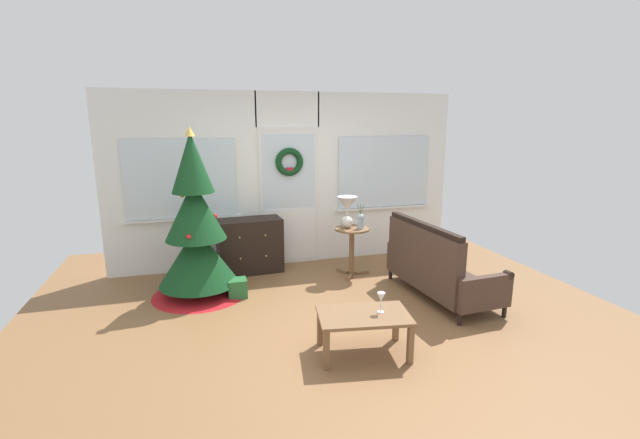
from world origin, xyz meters
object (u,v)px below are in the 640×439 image
at_px(coffee_table, 364,320).
at_px(wine_glass, 381,298).
at_px(table_lamp, 347,208).
at_px(settee_sofa, 435,268).
at_px(side_table, 352,242).
at_px(gift_box, 237,288).
at_px(christmas_tree, 196,235).
at_px(dresser_cabinet, 250,246).
at_px(flower_vase, 360,220).

relative_size(coffee_table, wine_glass, 4.67).
xyz_separation_m(table_lamp, wine_glass, (-0.41, -2.10, -0.43)).
relative_size(settee_sofa, side_table, 2.44).
bearing_deg(gift_box, table_lamp, 14.07).
relative_size(christmas_tree, side_table, 3.04).
bearing_deg(table_lamp, dresser_cabinet, 158.68).
bearing_deg(christmas_tree, coffee_table, -52.77).
height_order(side_table, coffee_table, side_table).
distance_m(settee_sofa, table_lamp, 1.45).
relative_size(table_lamp, gift_box, 1.92).
bearing_deg(dresser_cabinet, christmas_tree, -136.40).
bearing_deg(flower_vase, christmas_tree, -177.65).
distance_m(settee_sofa, flower_vase, 1.22).
bearing_deg(table_lamp, settee_sofa, -54.17).
bearing_deg(gift_box, wine_glass, -55.81).
xyz_separation_m(dresser_cabinet, gift_box, (-0.28, -0.90, -0.28)).
relative_size(flower_vase, coffee_table, 0.38).
xyz_separation_m(side_table, flower_vase, (0.10, -0.06, 0.31)).
xyz_separation_m(christmas_tree, side_table, (2.08, 0.15, -0.29)).
height_order(settee_sofa, flower_vase, flower_vase).
distance_m(side_table, coffee_table, 2.15).
distance_m(settee_sofa, side_table, 1.26).
relative_size(flower_vase, gift_box, 1.53).
distance_m(flower_vase, gift_box, 1.88).
height_order(christmas_tree, side_table, christmas_tree).
relative_size(table_lamp, coffee_table, 0.48).
bearing_deg(christmas_tree, wine_glass, -49.91).
distance_m(dresser_cabinet, coffee_table, 2.70).
relative_size(christmas_tree, dresser_cabinet, 2.24).
bearing_deg(coffee_table, wine_glass, -3.20).
bearing_deg(wine_glass, table_lamp, 79.04).
relative_size(table_lamp, flower_vase, 1.26).
bearing_deg(gift_box, dresser_cabinet, 72.76).
bearing_deg(flower_vase, settee_sofa, -57.73).
relative_size(dresser_cabinet, flower_vase, 2.65).
distance_m(christmas_tree, flower_vase, 2.18).
height_order(wine_glass, gift_box, wine_glass).
bearing_deg(settee_sofa, table_lamp, 125.83).
xyz_separation_m(table_lamp, coffee_table, (-0.57, -2.09, -0.63)).
distance_m(side_table, table_lamp, 0.49).
relative_size(settee_sofa, coffee_table, 1.83).
xyz_separation_m(side_table, coffee_table, (-0.63, -2.05, -0.15)).
xyz_separation_m(side_table, table_lamp, (-0.06, 0.04, 0.48)).
bearing_deg(dresser_cabinet, coffee_table, -74.52).
bearing_deg(settee_sofa, gift_box, 163.89).
height_order(christmas_tree, wine_glass, christmas_tree).
xyz_separation_m(christmas_tree, dresser_cabinet, (0.73, 0.69, -0.39)).
xyz_separation_m(settee_sofa, side_table, (-0.71, 1.03, 0.11)).
distance_m(dresser_cabinet, side_table, 1.46).
xyz_separation_m(coffee_table, gift_box, (-1.00, 1.70, -0.23)).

